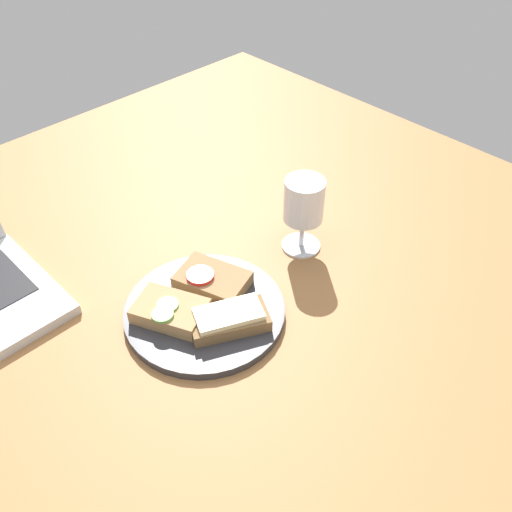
{
  "coord_description": "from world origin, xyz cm",
  "views": [
    {
      "loc": [
        -42.48,
        -50.48,
        69.75
      ],
      "look_at": [
        5.85,
        -1.11,
        8.0
      ],
      "focal_mm": 40.0,
      "sensor_mm": 36.0,
      "label": 1
    }
  ],
  "objects_px": {
    "sandwich_with_tomato": "(212,280)",
    "plate": "(205,311)",
    "sandwich_with_cheese": "(229,319)",
    "sandwich_with_cucumber": "(170,311)",
    "wine_glass": "(304,204)"
  },
  "relations": [
    {
      "from": "plate",
      "to": "sandwich_with_cucumber",
      "type": "height_order",
      "value": "sandwich_with_cucumber"
    },
    {
      "from": "plate",
      "to": "wine_glass",
      "type": "distance_m",
      "value": 0.25
    },
    {
      "from": "sandwich_with_cheese",
      "to": "sandwich_with_cucumber",
      "type": "xyz_separation_m",
      "value": [
        -0.05,
        0.08,
        -0.0
      ]
    },
    {
      "from": "sandwich_with_cheese",
      "to": "wine_glass",
      "type": "height_order",
      "value": "wine_glass"
    },
    {
      "from": "plate",
      "to": "sandwich_with_cheese",
      "type": "height_order",
      "value": "sandwich_with_cheese"
    },
    {
      "from": "sandwich_with_tomato",
      "to": "sandwich_with_cucumber",
      "type": "bearing_deg",
      "value": -175.09
    },
    {
      "from": "plate",
      "to": "sandwich_with_cucumber",
      "type": "xyz_separation_m",
      "value": [
        -0.05,
        0.02,
        0.02
      ]
    },
    {
      "from": "sandwich_with_tomato",
      "to": "plate",
      "type": "bearing_deg",
      "value": -144.35
    },
    {
      "from": "sandwich_with_tomato",
      "to": "wine_glass",
      "type": "height_order",
      "value": "wine_glass"
    },
    {
      "from": "plate",
      "to": "sandwich_with_cucumber",
      "type": "bearing_deg",
      "value": 154.79
    },
    {
      "from": "plate",
      "to": "sandwich_with_cheese",
      "type": "bearing_deg",
      "value": -85.55
    },
    {
      "from": "sandwich_with_cucumber",
      "to": "wine_glass",
      "type": "xyz_separation_m",
      "value": [
        0.28,
        -0.02,
        0.07
      ]
    },
    {
      "from": "plate",
      "to": "sandwich_with_tomato",
      "type": "bearing_deg",
      "value": 35.65
    },
    {
      "from": "sandwich_with_cheese",
      "to": "wine_glass",
      "type": "distance_m",
      "value": 0.24
    },
    {
      "from": "sandwich_with_tomato",
      "to": "wine_glass",
      "type": "relative_size",
      "value": 0.93
    }
  ]
}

